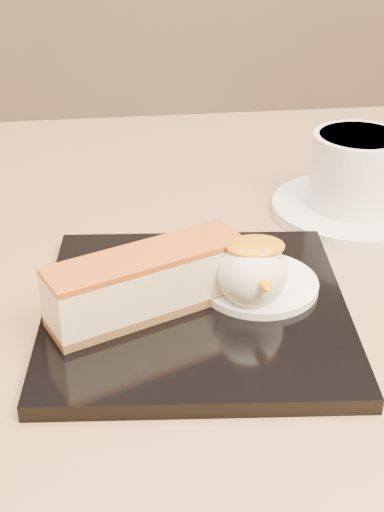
{
  "coord_description": "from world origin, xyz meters",
  "views": [
    {
      "loc": [
        -0.1,
        -0.49,
        1.02
      ],
      "look_at": [
        -0.05,
        -0.04,
        0.76
      ],
      "focal_mm": 50.0,
      "sensor_mm": 36.0,
      "label": 1
    }
  ],
  "objects": [
    {
      "name": "saucer",
      "position": [
        0.12,
        0.09,
        0.72
      ],
      "size": [
        0.15,
        0.15,
        0.01
      ],
      "primitive_type": "cylinder",
      "color": "white",
      "rests_on": "table"
    },
    {
      "name": "cream_smear",
      "position": [
        0.0,
        -0.05,
        0.73
      ],
      "size": [
        0.09,
        0.09,
        0.01
      ],
      "primitive_type": "cylinder",
      "color": "white",
      "rests_on": "dessert_plate"
    },
    {
      "name": "mango_sauce",
      "position": [
        -0.0,
        -0.07,
        0.78
      ],
      "size": [
        0.04,
        0.03,
        0.01
      ],
      "primitive_type": "ellipsoid",
      "color": "orange",
      "rests_on": "ice_cream_scoop"
    },
    {
      "name": "mint_sprig",
      "position": [
        -0.03,
        -0.02,
        0.74
      ],
      "size": [
        0.03,
        0.02,
        0.0
      ],
      "color": "green",
      "rests_on": "cream_smear"
    },
    {
      "name": "cheesecake",
      "position": [
        -0.08,
        -0.07,
        0.76
      ],
      "size": [
        0.15,
        0.09,
        0.05
      ],
      "rotation": [
        0.0,
        0.0,
        0.4
      ],
      "color": "brown",
      "rests_on": "dessert_plate"
    },
    {
      "name": "coffee_cup",
      "position": [
        0.12,
        0.09,
        0.77
      ],
      "size": [
        0.11,
        0.08,
        0.07
      ],
      "rotation": [
        0.0,
        0.0,
        0.08
      ],
      "color": "white",
      "rests_on": "saucer"
    },
    {
      "name": "table",
      "position": [
        0.0,
        0.0,
        0.56
      ],
      "size": [
        0.8,
        0.8,
        0.72
      ],
      "color": "black",
      "rests_on": "ground"
    },
    {
      "name": "ice_cream_scoop",
      "position": [
        -0.01,
        -0.07,
        0.76
      ],
      "size": [
        0.05,
        0.05,
        0.05
      ],
      "primitive_type": "sphere",
      "color": "white",
      "rests_on": "cream_smear"
    },
    {
      "name": "dessert_plate",
      "position": [
        -0.05,
        -0.06,
        0.73
      ],
      "size": [
        0.24,
        0.24,
        0.01
      ],
      "primitive_type": "cube",
      "rotation": [
        0.0,
        0.0,
        -0.1
      ],
      "color": "black",
      "rests_on": "table"
    }
  ]
}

